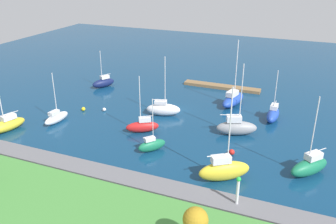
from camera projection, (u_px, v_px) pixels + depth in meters
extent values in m
plane|color=navy|center=(177.00, 110.00, 73.02)|extent=(160.00, 160.00, 0.00)
cube|color=olive|center=(222.00, 87.00, 85.39)|extent=(18.00, 2.37, 0.68)
cube|color=slate|center=(107.00, 176.00, 50.15)|extent=(67.75, 3.41, 1.13)
cube|color=#478C3D|center=(68.00, 214.00, 42.73)|extent=(61.03, 13.49, 1.12)
cylinder|color=silver|center=(238.00, 192.00, 42.95)|extent=(0.36, 0.36, 3.20)
sphere|color=green|center=(239.00, 179.00, 42.23)|extent=(0.56, 0.56, 0.56)
sphere|color=#AD841E|center=(196.00, 220.00, 35.62)|extent=(2.57, 2.57, 2.57)
ellipsoid|color=yellow|center=(7.00, 125.00, 64.10)|extent=(4.12, 7.24, 2.01)
cube|color=silver|center=(8.00, 117.00, 63.94)|extent=(2.03, 2.76, 0.84)
cylinder|color=silver|center=(0.00, 100.00, 61.95)|extent=(0.16, 0.16, 7.68)
cylinder|color=silver|center=(11.00, 113.00, 64.09)|extent=(0.89, 2.76, 0.13)
ellipsoid|color=white|center=(163.00, 110.00, 70.31)|extent=(6.92, 4.02, 2.40)
cube|color=silver|center=(161.00, 102.00, 69.76)|extent=(2.64, 1.96, 0.66)
cylinder|color=silver|center=(165.00, 81.00, 67.97)|extent=(0.16, 0.16, 9.34)
cylinder|color=silver|center=(159.00, 100.00, 69.60)|extent=(2.32, 0.80, 0.13)
ellipsoid|color=#2347B2|center=(273.00, 115.00, 68.22)|extent=(2.30, 6.22, 2.19)
cube|color=silver|center=(274.00, 107.00, 68.04)|extent=(1.33, 2.26, 0.79)
cylinder|color=silver|center=(276.00, 91.00, 66.03)|extent=(0.15, 0.15, 7.67)
cylinder|color=silver|center=(275.00, 103.00, 68.26)|extent=(0.22, 2.63, 0.12)
ellipsoid|color=#19724C|center=(152.00, 145.00, 57.43)|extent=(4.10, 4.63, 1.87)
cube|color=silver|center=(150.00, 139.00, 56.77)|extent=(1.76, 1.89, 0.60)
cylinder|color=silver|center=(153.00, 120.00, 55.81)|extent=(0.11, 0.11, 6.92)
cylinder|color=silver|center=(148.00, 137.00, 56.48)|extent=(1.17, 1.44, 0.09)
ellipsoid|color=red|center=(142.00, 127.00, 63.63)|extent=(5.81, 4.47, 1.97)
cube|color=silver|center=(145.00, 119.00, 63.15)|extent=(2.30, 1.96, 0.84)
cylinder|color=silver|center=(140.00, 100.00, 61.57)|extent=(0.14, 0.14, 8.31)
cylinder|color=silver|center=(147.00, 116.00, 62.97)|extent=(1.86, 1.21, 0.11)
ellipsoid|color=#141E4C|center=(103.00, 83.00, 85.79)|extent=(4.45, 5.84, 2.02)
cube|color=silver|center=(105.00, 77.00, 85.51)|extent=(2.01, 2.33, 0.75)
cylinder|color=silver|center=(101.00, 65.00, 83.91)|extent=(0.13, 0.13, 6.78)
cylinder|color=silver|center=(106.00, 75.00, 85.53)|extent=(1.21, 2.04, 0.11)
ellipsoid|color=gray|center=(237.00, 128.00, 62.59)|extent=(7.35, 4.79, 2.49)
cube|color=silver|center=(234.00, 119.00, 61.89)|extent=(2.86, 2.25, 1.08)
cylinder|color=silver|center=(241.00, 94.00, 60.10)|extent=(0.17, 0.17, 10.19)
cylinder|color=silver|center=(230.00, 115.00, 61.63)|extent=(3.16, 1.38, 0.13)
ellipsoid|color=yellow|center=(224.00, 171.00, 49.71)|extent=(7.16, 5.93, 2.80)
cube|color=silver|center=(221.00, 159.00, 48.84)|extent=(2.87, 2.54, 1.03)
cylinder|color=silver|center=(230.00, 126.00, 47.13)|extent=(0.18, 0.18, 10.74)
cylinder|color=silver|center=(218.00, 155.00, 48.47)|extent=(2.49, 1.83, 0.14)
ellipsoid|color=white|center=(57.00, 118.00, 67.41)|extent=(2.21, 5.84, 1.71)
cube|color=silver|center=(54.00, 113.00, 66.56)|extent=(1.20, 2.14, 0.73)
cylinder|color=silver|center=(55.00, 94.00, 65.77)|extent=(0.14, 0.14, 7.81)
cylinder|color=silver|center=(52.00, 111.00, 66.04)|extent=(0.32, 2.24, 0.11)
ellipsoid|color=#2347B2|center=(233.00, 100.00, 75.15)|extent=(4.39, 8.38, 2.30)
cube|color=silver|center=(232.00, 93.00, 74.02)|extent=(2.21, 3.16, 1.00)
cylinder|color=silver|center=(236.00, 68.00, 72.79)|extent=(0.19, 0.19, 11.26)
cylinder|color=silver|center=(231.00, 91.00, 73.35)|extent=(0.86, 3.15, 0.15)
ellipsoid|color=#19724C|center=(309.00, 167.00, 51.04)|extent=(5.94, 6.58, 2.37)
cube|color=silver|center=(314.00, 156.00, 50.62)|extent=(2.55, 2.70, 0.95)
cylinder|color=silver|center=(314.00, 130.00, 48.57)|extent=(0.16, 0.16, 9.46)
cylinder|color=silver|center=(318.00, 151.00, 50.69)|extent=(2.12, 2.55, 0.13)
sphere|color=yellow|center=(83.00, 109.00, 72.69)|extent=(0.77, 0.77, 0.77)
sphere|color=red|center=(232.00, 152.00, 56.46)|extent=(0.90, 0.90, 0.90)
sphere|color=white|center=(104.00, 109.00, 72.51)|extent=(0.73, 0.73, 0.73)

